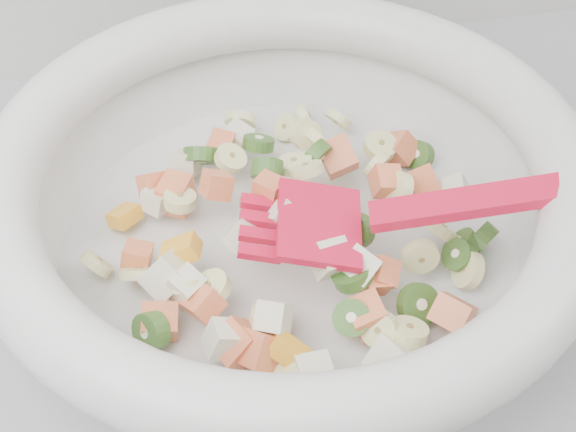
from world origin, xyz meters
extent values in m
cylinder|color=silver|center=(0.09, 1.47, 0.91)|extent=(0.33, 0.33, 0.02)
torus|color=silver|center=(0.09, 1.47, 0.99)|extent=(0.41, 0.41, 0.05)
cylinder|color=#CCCF8A|center=(0.06, 1.54, 0.95)|extent=(0.03, 0.03, 0.02)
cylinder|color=#CCCF8A|center=(0.08, 1.59, 0.93)|extent=(0.03, 0.02, 0.03)
cylinder|color=#CCCF8A|center=(0.14, 1.36, 0.94)|extent=(0.04, 0.04, 0.02)
cylinder|color=#CCCF8A|center=(0.10, 1.49, 0.97)|extent=(0.03, 0.03, 0.02)
cylinder|color=#CCCF8A|center=(0.16, 1.51, 0.94)|extent=(0.03, 0.03, 0.03)
cylinder|color=#CCCF8A|center=(0.03, 1.42, 0.95)|extent=(0.03, 0.03, 0.02)
cylinder|color=#CCCF8A|center=(0.06, 1.39, 0.94)|extent=(0.03, 0.03, 0.01)
cylinder|color=#CCCF8A|center=(0.12, 1.55, 0.95)|extent=(0.03, 0.03, 0.03)
cylinder|color=#CCCF8A|center=(0.19, 1.41, 0.93)|extent=(0.02, 0.04, 0.04)
cylinder|color=#CCCF8A|center=(0.15, 1.57, 0.94)|extent=(0.02, 0.03, 0.03)
cylinder|color=#CCCF8A|center=(0.11, 1.58, 0.93)|extent=(0.02, 0.03, 0.03)
cylinder|color=#CCCF8A|center=(0.13, 1.54, 0.94)|extent=(0.02, 0.03, 0.03)
cylinder|color=#CCCF8A|center=(0.02, 1.50, 0.95)|extent=(0.03, 0.03, 0.01)
cylinder|color=#CCCF8A|center=(0.17, 1.53, 0.94)|extent=(0.03, 0.03, 0.02)
cylinder|color=#CCCF8A|center=(0.10, 1.50, 0.96)|extent=(0.04, 0.04, 0.02)
cylinder|color=#CCCF8A|center=(0.16, 1.41, 0.94)|extent=(0.03, 0.01, 0.03)
cylinder|color=#CCCF8A|center=(-0.04, 1.47, 0.93)|extent=(0.02, 0.03, 0.03)
cylinder|color=#CCCF8A|center=(0.17, 1.47, 0.95)|extent=(0.02, 0.03, 0.03)
cylinder|color=#CCCF8A|center=(0.06, 1.35, 0.93)|extent=(0.02, 0.03, 0.02)
cylinder|color=#CCCF8A|center=(0.13, 1.59, 0.93)|extent=(0.02, 0.03, 0.03)
cylinder|color=#CCCF8A|center=(0.12, 1.37, 0.94)|extent=(0.03, 0.03, 0.02)
cylinder|color=#CCCF8A|center=(0.01, 1.42, 0.94)|extent=(0.03, 0.03, 0.03)
cylinder|color=#CCCF8A|center=(-0.02, 1.45, 0.94)|extent=(0.03, 0.03, 0.02)
cylinder|color=#CCCF8A|center=(0.19, 1.44, 0.94)|extent=(0.03, 0.03, 0.03)
cube|color=#D76444|center=(-0.02, 1.47, 0.93)|extent=(0.03, 0.02, 0.02)
cube|color=#D76444|center=(0.05, 1.37, 0.94)|extent=(0.04, 0.03, 0.04)
cube|color=#D76444|center=(0.06, 1.56, 0.94)|extent=(0.03, 0.03, 0.02)
cube|color=#D76444|center=(0.13, 1.40, 0.94)|extent=(0.02, 0.02, 0.02)
cube|color=#D76444|center=(0.02, 1.51, 0.94)|extent=(0.03, 0.03, 0.03)
cube|color=#D76444|center=(0.07, 1.47, 0.97)|extent=(0.03, 0.02, 0.02)
cube|color=#D76444|center=(0.03, 1.38, 0.93)|extent=(0.04, 0.03, 0.03)
cube|color=#D76444|center=(0.19, 1.49, 0.94)|extent=(0.02, 0.03, 0.03)
cube|color=#D76444|center=(0.02, 1.41, 0.94)|extent=(0.03, 0.03, 0.03)
cube|color=#D76444|center=(0.17, 1.37, 0.93)|extent=(0.04, 0.04, 0.03)
cube|color=#D76444|center=(0.04, 1.50, 0.96)|extent=(0.03, 0.03, 0.03)
cube|color=#D76444|center=(0.12, 1.38, 0.94)|extent=(0.03, 0.02, 0.03)
cube|color=#D76444|center=(0.13, 1.52, 0.95)|extent=(0.03, 0.03, 0.04)
cube|color=#D76444|center=(0.19, 1.53, 0.93)|extent=(0.03, 0.03, 0.03)
cube|color=#D76444|center=(-0.01, 1.41, 0.93)|extent=(0.03, 0.03, 0.03)
cube|color=#D76444|center=(0.13, 1.41, 0.94)|extent=(0.03, 0.03, 0.03)
cube|color=#D76444|center=(0.16, 1.48, 0.95)|extent=(0.02, 0.02, 0.03)
cube|color=#D76444|center=(0.00, 1.52, 0.94)|extent=(0.02, 0.03, 0.03)
cylinder|color=#60AE3A|center=(0.04, 1.55, 0.94)|extent=(0.03, 0.03, 0.03)
cylinder|color=#60AE3A|center=(0.08, 1.49, 0.97)|extent=(0.03, 0.02, 0.03)
cylinder|color=#60AE3A|center=(-0.01, 1.40, 0.93)|extent=(0.03, 0.04, 0.04)
cylinder|color=#60AE3A|center=(0.20, 1.53, 0.93)|extent=(0.03, 0.03, 0.03)
cylinder|color=#60AE3A|center=(0.13, 1.44, 0.95)|extent=(0.03, 0.03, 0.04)
cylinder|color=#60AE3A|center=(0.21, 1.43, 0.93)|extent=(0.03, 0.03, 0.03)
cylinder|color=#60AE3A|center=(0.11, 1.40, 0.95)|extent=(0.04, 0.04, 0.02)
cylinder|color=#60AE3A|center=(0.20, 1.43, 0.93)|extent=(0.03, 0.03, 0.03)
cylinder|color=#60AE3A|center=(0.12, 1.51, 0.96)|extent=(0.03, 0.03, 0.03)
cylinder|color=#60AE3A|center=(0.11, 1.38, 0.94)|extent=(0.03, 0.03, 0.02)
cylinder|color=#60AE3A|center=(0.08, 1.55, 0.94)|extent=(0.03, 0.03, 0.02)
cylinder|color=#60AE3A|center=(0.15, 1.39, 0.93)|extent=(0.03, 0.03, 0.03)
cylinder|color=#60AE3A|center=(0.19, 1.42, 0.94)|extent=(0.03, 0.03, 0.03)
cube|color=beige|center=(0.03, 1.38, 0.94)|extent=(0.03, 0.02, 0.03)
cube|color=beige|center=(0.12, 1.41, 0.95)|extent=(0.03, 0.03, 0.03)
cube|color=beige|center=(0.05, 1.45, 0.96)|extent=(0.03, 0.03, 0.03)
cube|color=beige|center=(0.03, 1.55, 0.93)|extent=(0.02, 0.03, 0.02)
cube|color=beige|center=(0.01, 1.42, 0.94)|extent=(0.03, 0.03, 0.03)
cube|color=beige|center=(0.00, 1.51, 0.94)|extent=(0.03, 0.03, 0.02)
cube|color=beige|center=(0.10, 1.41, 0.96)|extent=(0.03, 0.03, 0.03)
cube|color=beige|center=(0.08, 1.45, 0.97)|extent=(0.03, 0.03, 0.03)
cube|color=beige|center=(0.06, 1.39, 0.95)|extent=(0.03, 0.03, 0.03)
cube|color=beige|center=(0.12, 1.35, 0.93)|extent=(0.04, 0.03, 0.03)
cube|color=beige|center=(0.08, 1.35, 0.93)|extent=(0.02, 0.02, 0.02)
cube|color=beige|center=(0.07, 1.57, 0.94)|extent=(0.03, 0.03, 0.02)
cube|color=beige|center=(0.00, 1.43, 0.95)|extent=(0.04, 0.03, 0.04)
cube|color=beige|center=(0.21, 1.47, 0.93)|extent=(0.03, 0.03, 0.03)
cube|color=yellow|center=(-0.02, 1.51, 0.93)|extent=(0.03, 0.03, 0.02)
cube|color=yellow|center=(0.06, 1.37, 0.94)|extent=(0.03, 0.03, 0.03)
cube|color=yellow|center=(0.01, 1.45, 0.95)|extent=(0.03, 0.02, 0.02)
cube|color=red|center=(0.10, 1.43, 0.97)|extent=(0.07, 0.07, 0.02)
cube|color=red|center=(0.07, 1.46, 0.97)|extent=(0.03, 0.02, 0.01)
cube|color=red|center=(0.06, 1.45, 0.97)|extent=(0.03, 0.02, 0.01)
cube|color=red|center=(0.06, 1.43, 0.97)|extent=(0.03, 0.02, 0.01)
cube|color=red|center=(0.06, 1.42, 0.97)|extent=(0.03, 0.02, 0.01)
cube|color=red|center=(0.22, 1.41, 1.00)|extent=(0.19, 0.06, 0.05)
camera|label=1|loc=(-0.01, 1.06, 1.37)|focal=55.00mm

